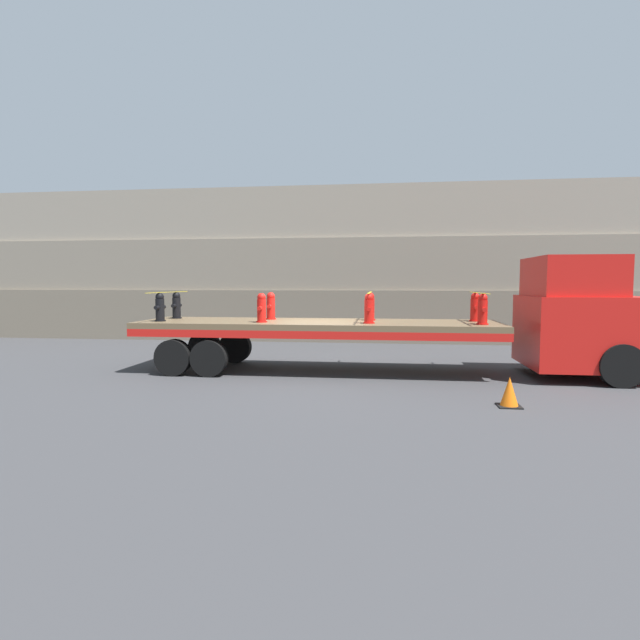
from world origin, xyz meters
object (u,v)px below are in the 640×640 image
at_px(fire_hydrant_red_near_1, 262,308).
at_px(fire_hydrant_red_far_2, 370,307).
at_px(truck_cab, 582,318).
at_px(fire_hydrant_black_near_0, 160,307).
at_px(fire_hydrant_red_far_1, 271,306).
at_px(flatbed_trailer, 293,331).
at_px(fire_hydrant_red_near_3, 483,310).
at_px(fire_hydrant_black_far_0, 177,306).
at_px(fire_hydrant_red_near_2, 369,309).
at_px(fire_hydrant_red_far_3, 475,308).
at_px(traffic_cone, 509,392).

distance_m(fire_hydrant_red_near_1, fire_hydrant_red_far_2, 3.05).
distance_m(truck_cab, fire_hydrant_black_near_0, 11.13).
bearing_deg(fire_hydrant_black_near_0, fire_hydrant_red_far_1, 21.02).
bearing_deg(truck_cab, flatbed_trailer, 180.00).
bearing_deg(fire_hydrant_red_far_1, flatbed_trailer, -36.08).
bearing_deg(fire_hydrant_red_far_1, fire_hydrant_red_near_3, -10.88).
distance_m(fire_hydrant_black_far_0, fire_hydrant_red_near_2, 5.79).
xyz_separation_m(fire_hydrant_black_near_0, fire_hydrant_red_far_2, (5.69, 1.09, 0.00)).
xyz_separation_m(flatbed_trailer, fire_hydrant_red_near_1, (-0.75, -0.55, 0.64)).
bearing_deg(fire_hydrant_red_far_3, fire_hydrant_black_near_0, -172.70).
bearing_deg(flatbed_trailer, fire_hydrant_red_near_1, -143.92).
xyz_separation_m(fire_hydrant_red_near_1, traffic_cone, (5.69, -2.88, -1.47)).
distance_m(flatbed_trailer, fire_hydrant_red_near_2, 2.26).
distance_m(truck_cab, fire_hydrant_red_near_2, 5.46).
relative_size(fire_hydrant_red_near_1, fire_hydrant_red_far_2, 1.00).
xyz_separation_m(fire_hydrant_red_far_1, traffic_cone, (5.69, -3.98, -1.47)).
xyz_separation_m(fire_hydrant_black_near_0, fire_hydrant_red_near_1, (2.84, 0.00, 0.00)).
distance_m(fire_hydrant_red_near_3, fire_hydrant_red_far_3, 1.09).
xyz_separation_m(fire_hydrant_red_far_2, fire_hydrant_red_near_3, (2.84, -1.09, 0.00)).
bearing_deg(fire_hydrant_red_far_1, fire_hydrant_red_far_3, 0.00).
height_order(fire_hydrant_red_far_2, fire_hydrant_red_near_3, same).
bearing_deg(fire_hydrant_red_near_3, traffic_cone, -89.99).
height_order(fire_hydrant_red_near_1, fire_hydrant_red_near_2, same).
bearing_deg(flatbed_trailer, fire_hydrant_red_far_2, 14.62).
distance_m(truck_cab, flatbed_trailer, 7.53).
bearing_deg(traffic_cone, truck_cab, 53.08).
bearing_deg(traffic_cone, fire_hydrant_red_far_1, 145.04).
relative_size(fire_hydrant_black_near_0, fire_hydrant_red_near_2, 1.00).
bearing_deg(fire_hydrant_red_near_1, fire_hydrant_red_near_2, 0.00).
xyz_separation_m(fire_hydrant_red_far_2, traffic_cone, (2.85, -3.98, -1.47)).
xyz_separation_m(truck_cab, fire_hydrant_red_near_3, (-2.58, -0.55, 0.23)).
xyz_separation_m(truck_cab, flatbed_trailer, (-7.52, 0.00, -0.41)).
bearing_deg(fire_hydrant_red_far_1, fire_hydrant_black_near_0, -158.98).
xyz_separation_m(truck_cab, fire_hydrant_black_near_0, (-11.11, -0.55, 0.23)).
bearing_deg(fire_hydrant_black_far_0, flatbed_trailer, -8.65).
xyz_separation_m(truck_cab, fire_hydrant_black_far_0, (-11.11, 0.55, 0.23)).
xyz_separation_m(truck_cab, fire_hydrant_red_far_2, (-5.42, 0.55, 0.23)).
bearing_deg(fire_hydrant_black_near_0, flatbed_trailer, 8.65).
relative_size(fire_hydrant_red_far_1, traffic_cone, 1.32).
xyz_separation_m(fire_hydrant_black_near_0, fire_hydrant_red_far_3, (8.53, 1.09, 0.00)).
bearing_deg(traffic_cone, fire_hydrant_red_far_3, 90.01).
xyz_separation_m(fire_hydrant_black_near_0, fire_hydrant_black_far_0, (0.00, 1.09, 0.00)).
relative_size(truck_cab, fire_hydrant_red_far_2, 3.95).
xyz_separation_m(fire_hydrant_red_far_1, fire_hydrant_red_near_3, (5.69, -1.09, 0.00)).
relative_size(truck_cab, fire_hydrant_red_near_2, 3.95).
height_order(fire_hydrant_red_far_1, fire_hydrant_red_far_3, same).
relative_size(truck_cab, fire_hydrant_black_near_0, 3.95).
distance_m(fire_hydrant_red_far_1, fire_hydrant_red_near_2, 3.05).
xyz_separation_m(truck_cab, fire_hydrant_red_far_1, (-8.27, 0.55, 0.23)).
bearing_deg(fire_hydrant_red_far_1, fire_hydrant_red_far_2, 0.00).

